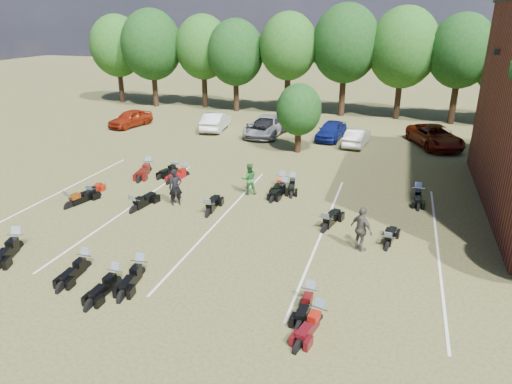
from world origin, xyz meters
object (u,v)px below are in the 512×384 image
at_px(motorcycle_3, 141,275).
at_px(person_grey, 361,229).
at_px(car_0, 130,118).
at_px(motorcycle_0, 18,249).
at_px(motorcycle_14, 149,172).
at_px(person_black, 176,187).
at_px(motorcycle_7, 91,198).
at_px(person_green, 249,179).
at_px(car_4, 331,130).

bearing_deg(motorcycle_3, person_grey, 23.04).
relative_size(car_0, motorcycle_0, 1.75).
distance_m(person_grey, motorcycle_14, 15.30).
bearing_deg(car_0, motorcycle_14, -40.26).
bearing_deg(person_grey, motorcycle_14, 14.24).
height_order(car_0, person_black, person_black).
relative_size(motorcycle_7, motorcycle_14, 0.79).
bearing_deg(motorcycle_7, person_black, 173.81).
xyz_separation_m(person_green, motorcycle_3, (-1.27, -9.35, -0.89)).
relative_size(car_0, person_grey, 2.21).
distance_m(car_4, person_grey, 18.56).
bearing_deg(motorcycle_3, motorcycle_0, 170.06).
bearing_deg(motorcycle_0, motorcycle_3, -21.95).
height_order(person_grey, motorcycle_7, person_grey).
height_order(car_4, person_grey, person_grey).
bearing_deg(person_green, person_grey, 117.38).
bearing_deg(car_4, car_0, -169.85).
relative_size(car_0, motorcycle_7, 2.18).
height_order(car_4, person_black, person_black).
xyz_separation_m(person_black, person_green, (3.15, 2.62, -0.07)).
xyz_separation_m(person_grey, motorcycle_7, (-14.55, 1.49, -0.98)).
distance_m(car_4, motorcycle_14, 15.23).
distance_m(car_4, person_green, 13.58).
height_order(motorcycle_0, motorcycle_14, motorcycle_14).
height_order(person_grey, motorcycle_3, person_grey).
distance_m(person_black, motorcycle_3, 7.06).
bearing_deg(car_0, motorcycle_7, -51.99).
relative_size(person_green, motorcycle_7, 0.90).
bearing_deg(motorcycle_14, motorcycle_0, -102.62).
relative_size(car_4, person_grey, 2.21).
bearing_deg(person_green, motorcycle_3, 55.60).
bearing_deg(motorcycle_14, person_grey, -37.12).
height_order(car_4, motorcycle_14, car_4).
bearing_deg(person_black, person_grey, -46.72).
bearing_deg(person_green, person_black, 13.08).
distance_m(motorcycle_3, motorcycle_14, 12.57).
relative_size(car_4, motorcycle_0, 1.75).
relative_size(car_0, motorcycle_14, 1.72).
xyz_separation_m(motorcycle_7, motorcycle_14, (0.70, 4.94, 0.00)).
relative_size(car_4, motorcycle_3, 1.93).
xyz_separation_m(car_4, person_green, (-2.47, -13.35, 0.16)).
height_order(person_green, motorcycle_3, person_green).
bearing_deg(person_green, car_0, -65.75).
relative_size(person_grey, motorcycle_7, 0.98).
xyz_separation_m(motorcycle_0, motorcycle_14, (0.08, 10.76, 0.00)).
height_order(person_green, person_grey, person_grey).
relative_size(person_green, motorcycle_3, 0.80).
distance_m(person_black, motorcycle_7, 4.99).
bearing_deg(motorcycle_7, car_0, -78.79).
height_order(motorcycle_0, motorcycle_3, motorcycle_0).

